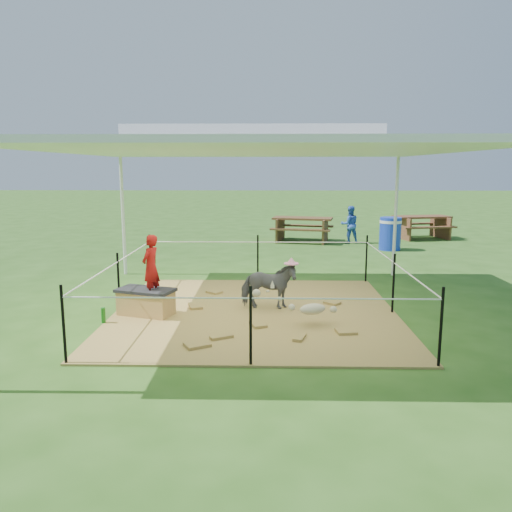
{
  "coord_description": "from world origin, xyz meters",
  "views": [
    {
      "loc": [
        0.19,
        -7.94,
        2.37
      ],
      "look_at": [
        0.0,
        0.6,
        0.85
      ],
      "focal_mm": 35.0,
      "sensor_mm": 36.0,
      "label": 1
    }
  ],
  "objects_px": {
    "woman": "(151,260)",
    "picnic_table_far": "(421,227)",
    "pony": "(268,286)",
    "foal": "(313,307)",
    "picnic_table_near": "(302,229)",
    "trash_barrel": "(390,234)",
    "straw_bale": "(146,303)",
    "distant_person": "(350,225)",
    "green_bottle": "(103,315)"
  },
  "relations": [
    {
      "from": "trash_barrel",
      "to": "picnic_table_far",
      "type": "distance_m",
      "value": 2.92
    },
    {
      "from": "woman",
      "to": "picnic_table_far",
      "type": "relative_size",
      "value": 0.56
    },
    {
      "from": "picnic_table_far",
      "to": "distant_person",
      "type": "distance_m",
      "value": 2.82
    },
    {
      "from": "pony",
      "to": "woman",
      "type": "bearing_deg",
      "value": 104.56
    },
    {
      "from": "picnic_table_near",
      "to": "distant_person",
      "type": "relative_size",
      "value": 1.6
    },
    {
      "from": "pony",
      "to": "straw_bale",
      "type": "bearing_deg",
      "value": 104.01
    },
    {
      "from": "straw_bale",
      "to": "woman",
      "type": "height_order",
      "value": "woman"
    },
    {
      "from": "pony",
      "to": "distant_person",
      "type": "xyz_separation_m",
      "value": [
        2.59,
        7.68,
        0.17
      ]
    },
    {
      "from": "green_bottle",
      "to": "pony",
      "type": "bearing_deg",
      "value": 18.09
    },
    {
      "from": "straw_bale",
      "to": "pony",
      "type": "height_order",
      "value": "pony"
    },
    {
      "from": "straw_bale",
      "to": "foal",
      "type": "xyz_separation_m",
      "value": [
        2.63,
        -0.49,
        0.09
      ]
    },
    {
      "from": "woman",
      "to": "picnic_table_near",
      "type": "height_order",
      "value": "woman"
    },
    {
      "from": "trash_barrel",
      "to": "picnic_table_near",
      "type": "height_order",
      "value": "trash_barrel"
    },
    {
      "from": "foal",
      "to": "trash_barrel",
      "type": "height_order",
      "value": "trash_barrel"
    },
    {
      "from": "green_bottle",
      "to": "distant_person",
      "type": "relative_size",
      "value": 0.2
    },
    {
      "from": "woman",
      "to": "distant_person",
      "type": "height_order",
      "value": "woman"
    },
    {
      "from": "pony",
      "to": "trash_barrel",
      "type": "relative_size",
      "value": 0.98
    },
    {
      "from": "trash_barrel",
      "to": "picnic_table_near",
      "type": "xyz_separation_m",
      "value": [
        -2.43,
        1.62,
        -0.08
      ]
    },
    {
      "from": "pony",
      "to": "distant_person",
      "type": "bearing_deg",
      "value": -15.39
    },
    {
      "from": "pony",
      "to": "green_bottle",
      "type": "bearing_deg",
      "value": 111.37
    },
    {
      "from": "green_bottle",
      "to": "foal",
      "type": "distance_m",
      "value": 3.19
    },
    {
      "from": "picnic_table_near",
      "to": "picnic_table_far",
      "type": "relative_size",
      "value": 1.03
    },
    {
      "from": "woman",
      "to": "green_bottle",
      "type": "relative_size",
      "value": 4.32
    },
    {
      "from": "foal",
      "to": "trash_barrel",
      "type": "relative_size",
      "value": 1.06
    },
    {
      "from": "foal",
      "to": "trash_barrel",
      "type": "bearing_deg",
      "value": 47.43
    },
    {
      "from": "woman",
      "to": "green_bottle",
      "type": "bearing_deg",
      "value": -36.88
    },
    {
      "from": "foal",
      "to": "distant_person",
      "type": "relative_size",
      "value": 0.86
    },
    {
      "from": "pony",
      "to": "foal",
      "type": "distance_m",
      "value": 1.09
    },
    {
      "from": "trash_barrel",
      "to": "distant_person",
      "type": "relative_size",
      "value": 0.81
    },
    {
      "from": "woman",
      "to": "picnic_table_far",
      "type": "height_order",
      "value": "woman"
    },
    {
      "from": "distant_person",
      "to": "green_bottle",
      "type": "bearing_deg",
      "value": 53.03
    },
    {
      "from": "foal",
      "to": "pony",
      "type": "bearing_deg",
      "value": 106.89
    },
    {
      "from": "picnic_table_near",
      "to": "picnic_table_far",
      "type": "distance_m",
      "value": 4.14
    },
    {
      "from": "woman",
      "to": "picnic_table_near",
      "type": "bearing_deg",
      "value": 178.72
    },
    {
      "from": "foal",
      "to": "picnic_table_near",
      "type": "xyz_separation_m",
      "value": [
        0.46,
        8.84,
        0.08
      ]
    },
    {
      "from": "picnic_table_near",
      "to": "woman",
      "type": "bearing_deg",
      "value": -97.33
    },
    {
      "from": "picnic_table_near",
      "to": "picnic_table_far",
      "type": "bearing_deg",
      "value": 23.54
    },
    {
      "from": "foal",
      "to": "woman",
      "type": "bearing_deg",
      "value": 148.35
    },
    {
      "from": "straw_bale",
      "to": "distant_person",
      "type": "xyz_separation_m",
      "value": [
        4.56,
        8.05,
        0.37
      ]
    },
    {
      "from": "pony",
      "to": "picnic_table_near",
      "type": "distance_m",
      "value": 8.05
    },
    {
      "from": "woman",
      "to": "pony",
      "type": "xyz_separation_m",
      "value": [
        1.87,
        0.37,
        -0.5
      ]
    },
    {
      "from": "green_bottle",
      "to": "foal",
      "type": "height_order",
      "value": "foal"
    },
    {
      "from": "picnic_table_far",
      "to": "distant_person",
      "type": "relative_size",
      "value": 1.56
    },
    {
      "from": "straw_bale",
      "to": "foal",
      "type": "distance_m",
      "value": 2.68
    },
    {
      "from": "foal",
      "to": "picnic_table_near",
      "type": "bearing_deg",
      "value": 66.28
    },
    {
      "from": "green_bottle",
      "to": "trash_barrel",
      "type": "bearing_deg",
      "value": 49.77
    },
    {
      "from": "green_bottle",
      "to": "picnic_table_near",
      "type": "bearing_deg",
      "value": 67.52
    },
    {
      "from": "woman",
      "to": "pony",
      "type": "height_order",
      "value": "woman"
    },
    {
      "from": "foal",
      "to": "trash_barrel",
      "type": "xyz_separation_m",
      "value": [
        2.89,
        7.21,
        0.16
      ]
    },
    {
      "from": "distant_person",
      "to": "straw_bale",
      "type": "bearing_deg",
      "value": 54.52
    }
  ]
}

